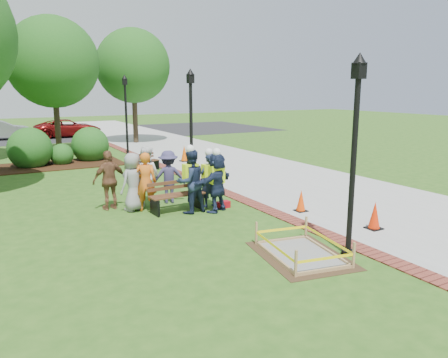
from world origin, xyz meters
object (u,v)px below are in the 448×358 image
bench_near (177,202)px  cone_front (375,216)px  hivis_worker_a (217,180)px  hivis_worker_c (191,180)px  lamp_near (355,141)px  wet_concrete_pad (301,245)px  hivis_worker_b (209,178)px

bench_near → cone_front: bearing=-47.1°
cone_front → hivis_worker_a: bearing=128.0°
bench_near → hivis_worker_c: 0.82m
cone_front → lamp_near: 2.97m
hivis_worker_a → hivis_worker_c: bearing=161.3°
wet_concrete_pad → bench_near: bench_near is taller
hivis_worker_a → hivis_worker_b: bearing=85.8°
cone_front → hivis_worker_a: hivis_worker_a is taller
bench_near → lamp_near: lamp_near is taller
cone_front → hivis_worker_b: bearing=123.5°
hivis_worker_b → wet_concrete_pad: bearing=-91.4°
hivis_worker_a → bench_near: bearing=151.4°
bench_near → lamp_near: size_ratio=0.39×
wet_concrete_pad → bench_near: size_ratio=1.53×
cone_front → hivis_worker_c: size_ratio=0.37×
lamp_near → bench_near: bearing=110.8°
bench_near → lamp_near: 5.76m
bench_near → hivis_worker_b: size_ratio=0.92×
cone_front → hivis_worker_c: hivis_worker_c is taller
hivis_worker_b → hivis_worker_c: bearing=-157.4°
cone_front → hivis_worker_c: 5.10m
bench_near → hivis_worker_a: bearing=-28.6°
cone_front → lamp_near: (-1.84, -0.95, 2.12)m
wet_concrete_pad → bench_near: bearing=101.9°
hivis_worker_c → lamp_near: bearing=-71.1°
bench_near → cone_front: size_ratio=2.27×
wet_concrete_pad → hivis_worker_c: size_ratio=1.28×
wet_concrete_pad → hivis_worker_a: 4.04m
wet_concrete_pad → hivis_worker_c: bearing=98.9°
lamp_near → hivis_worker_b: 5.29m
hivis_worker_a → lamp_near: bearing=-78.8°
bench_near → hivis_worker_c: size_ratio=0.84×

